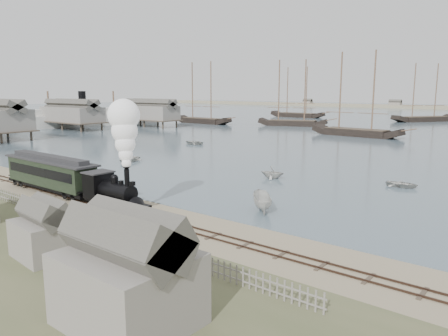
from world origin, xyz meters
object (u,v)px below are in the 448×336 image
Objects in this scene: locomotive at (121,163)px; steamship at (83,109)px; beached_dinghy at (78,188)px; passenger_coach at (50,172)px.

steamship is (-86.19, 52.71, 0.79)m from locomotive.
locomotive is at bearing -72.65° from beached_dinghy.
beached_dinghy is (2.16, 1.86, -1.78)m from passenger_coach.
steamship is (-73.99, 52.71, 3.09)m from passenger_coach.
steamship is at bearing 144.53° from passenger_coach.
passenger_coach is at bearing 158.55° from beached_dinghy.
passenger_coach is (-12.20, 0.00, -2.30)m from locomotive.
steamship is (-76.16, 50.85, 4.87)m from beached_dinghy.
passenger_coach is at bearing 180.00° from locomotive.
beached_dinghy is at bearing 169.50° from locomotive.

